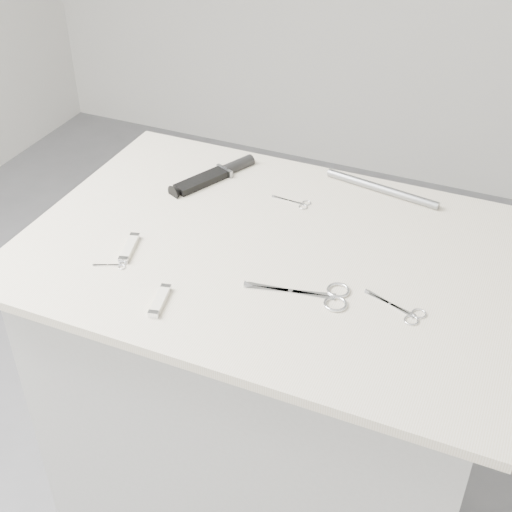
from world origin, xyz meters
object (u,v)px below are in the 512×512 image
at_px(embroidery_scissors_b, 296,203).
at_px(sheathed_knife, 218,174).
at_px(embroidery_scissors_a, 404,311).
at_px(tiny_scissors, 115,265).
at_px(metal_rail, 382,189).
at_px(plinth, 272,410).
at_px(pocket_knife_b, 160,301).
at_px(pocket_knife_a, 129,248).
at_px(large_shears, 320,295).

height_order(embroidery_scissors_b, sheathed_knife, sheathed_knife).
height_order(embroidery_scissors_a, tiny_scissors, same).
relative_size(embroidery_scissors_a, tiny_scissors, 1.87).
bearing_deg(metal_rail, plinth, -114.84).
xyz_separation_m(embroidery_scissors_b, tiny_scissors, (-0.24, -0.35, -0.00)).
bearing_deg(embroidery_scissors_b, pocket_knife_b, -100.31).
bearing_deg(embroidery_scissors_b, embroidery_scissors_a, -37.24).
xyz_separation_m(pocket_knife_a, metal_rail, (0.40, 0.41, 0.00)).
bearing_deg(embroidery_scissors_a, large_shears, -153.98).
xyz_separation_m(pocket_knife_b, metal_rail, (0.26, 0.53, 0.00)).
relative_size(pocket_knife_a, pocket_knife_b, 1.08).
distance_m(embroidery_scissors_b, pocket_knife_a, 0.38).
bearing_deg(pocket_knife_b, tiny_scissors, 52.77).
bearing_deg(metal_rail, tiny_scissors, -130.26).
xyz_separation_m(plinth, large_shears, (0.13, -0.11, 0.47)).
bearing_deg(large_shears, metal_rail, 78.43).
relative_size(embroidery_scissors_a, pocket_knife_a, 1.26).
xyz_separation_m(embroidery_scissors_b, sheathed_knife, (-0.21, 0.04, 0.01)).
xyz_separation_m(plinth, tiny_scissors, (-0.26, -0.18, 0.47)).
xyz_separation_m(tiny_scissors, pocket_knife_b, (0.14, -0.06, 0.00)).
bearing_deg(embroidery_scissors_b, pocket_knife_a, -125.32).
height_order(embroidery_scissors_b, pocket_knife_b, pocket_knife_b).
xyz_separation_m(plinth, pocket_knife_a, (-0.26, -0.12, 0.48)).
bearing_deg(embroidery_scissors_a, plinth, -177.91).
xyz_separation_m(embroidery_scissors_a, pocket_knife_a, (-0.54, -0.03, 0.00)).
relative_size(plinth, tiny_scissors, 14.26).
relative_size(pocket_knife_a, metal_rail, 0.35).
distance_m(large_shears, embroidery_scissors_a, 0.15).
height_order(large_shears, sheathed_knife, sheathed_knife).
relative_size(plinth, pocket_knife_b, 10.36).
bearing_deg(pocket_knife_a, pocket_knife_b, -146.68).
bearing_deg(tiny_scissors, metal_rail, 26.03).
bearing_deg(metal_rail, embroidery_scissors_a, -69.23).
bearing_deg(embroidery_scissors_b, sheathed_knife, 173.85).
xyz_separation_m(embroidery_scissors_a, embroidery_scissors_b, (-0.30, 0.26, -0.00)).
relative_size(large_shears, pocket_knife_a, 2.06).
relative_size(embroidery_scissors_a, embroidery_scissors_b, 1.34).
distance_m(large_shears, tiny_scissors, 0.40).
bearing_deg(sheathed_knife, plinth, -108.17).
relative_size(plinth, metal_rail, 3.38).
relative_size(plinth, sheathed_knife, 4.30).
distance_m(embroidery_scissors_b, sheathed_knife, 0.21).
bearing_deg(pocket_knife_b, embroidery_scissors_b, -26.55).
bearing_deg(pocket_knife_b, large_shears, -75.01).
height_order(plinth, pocket_knife_b, pocket_knife_b).
xyz_separation_m(large_shears, pocket_knife_a, (-0.39, -0.01, 0.00)).
bearing_deg(plinth, large_shears, -38.88).
bearing_deg(embroidery_scissors_a, sheathed_knife, 169.01).
bearing_deg(embroidery_scissors_b, metal_rail, 40.85).
xyz_separation_m(large_shears, metal_rail, (0.01, 0.40, 0.01)).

